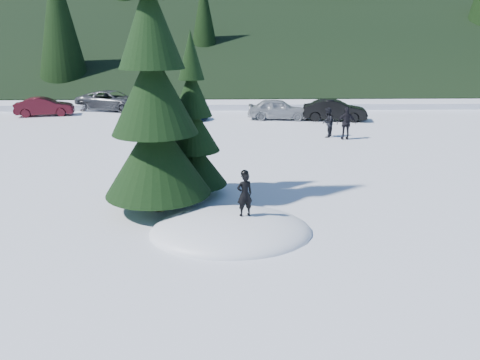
{
  "coord_description": "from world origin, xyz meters",
  "views": [
    {
      "loc": [
        -0.1,
        -11.89,
        5.16
      ],
      "look_at": [
        0.28,
        1.3,
        1.1
      ],
      "focal_mm": 35.0,
      "sensor_mm": 36.0,
      "label": 1
    }
  ],
  "objects_px": {
    "spruce_short": "(193,134)",
    "car_5": "(335,110)",
    "spruce_tall": "(154,103)",
    "child_skier": "(245,194)",
    "car_4": "(278,109)",
    "car_1": "(45,107)",
    "car_2": "(112,101)",
    "car_3": "(173,109)",
    "adult_0": "(327,122)",
    "adult_1": "(346,123)"
  },
  "relations": [
    {
      "from": "car_2",
      "to": "spruce_short",
      "type": "bearing_deg",
      "value": -141.21
    },
    {
      "from": "adult_0",
      "to": "adult_1",
      "type": "height_order",
      "value": "adult_1"
    },
    {
      "from": "child_skier",
      "to": "car_1",
      "type": "bearing_deg",
      "value": -77.97
    },
    {
      "from": "car_3",
      "to": "car_2",
      "type": "bearing_deg",
      "value": 58.73
    },
    {
      "from": "car_5",
      "to": "adult_0",
      "type": "bearing_deg",
      "value": 173.15
    },
    {
      "from": "spruce_tall",
      "to": "car_4",
      "type": "relative_size",
      "value": 2.21
    },
    {
      "from": "car_3",
      "to": "car_5",
      "type": "distance_m",
      "value": 10.35
    },
    {
      "from": "adult_1",
      "to": "car_3",
      "type": "bearing_deg",
      "value": -31.0
    },
    {
      "from": "car_1",
      "to": "car_4",
      "type": "xyz_separation_m",
      "value": [
        15.64,
        -1.87,
        0.04
      ]
    },
    {
      "from": "car_3",
      "to": "spruce_short",
      "type": "bearing_deg",
      "value": -162.51
    },
    {
      "from": "spruce_tall",
      "to": "car_5",
      "type": "bearing_deg",
      "value": 60.47
    },
    {
      "from": "spruce_tall",
      "to": "car_5",
      "type": "height_order",
      "value": "spruce_tall"
    },
    {
      "from": "child_skier",
      "to": "car_1",
      "type": "height_order",
      "value": "child_skier"
    },
    {
      "from": "adult_0",
      "to": "car_2",
      "type": "distance_m",
      "value": 16.86
    },
    {
      "from": "spruce_tall",
      "to": "car_4",
      "type": "xyz_separation_m",
      "value": [
        5.44,
        16.46,
        -2.66
      ]
    },
    {
      "from": "adult_0",
      "to": "car_4",
      "type": "xyz_separation_m",
      "value": [
        -2.03,
        5.68,
        -0.12
      ]
    },
    {
      "from": "car_3",
      "to": "car_5",
      "type": "relative_size",
      "value": 1.13
    },
    {
      "from": "adult_1",
      "to": "car_2",
      "type": "distance_m",
      "value": 17.91
    },
    {
      "from": "car_5",
      "to": "car_4",
      "type": "bearing_deg",
      "value": 90.92
    },
    {
      "from": "spruce_short",
      "to": "car_2",
      "type": "relative_size",
      "value": 1.05
    },
    {
      "from": "adult_0",
      "to": "spruce_short",
      "type": "bearing_deg",
      "value": -9.07
    },
    {
      "from": "adult_0",
      "to": "car_5",
      "type": "bearing_deg",
      "value": -171.24
    },
    {
      "from": "car_1",
      "to": "car_4",
      "type": "relative_size",
      "value": 0.97
    },
    {
      "from": "adult_1",
      "to": "car_4",
      "type": "xyz_separation_m",
      "value": [
        -2.88,
        6.31,
        -0.18
      ]
    },
    {
      "from": "spruce_short",
      "to": "car_3",
      "type": "height_order",
      "value": "spruce_short"
    },
    {
      "from": "child_skier",
      "to": "car_2",
      "type": "height_order",
      "value": "child_skier"
    },
    {
      "from": "adult_0",
      "to": "adult_1",
      "type": "xyz_separation_m",
      "value": [
        0.85,
        -0.63,
        0.06
      ]
    },
    {
      "from": "car_3",
      "to": "car_4",
      "type": "relative_size",
      "value": 1.17
    },
    {
      "from": "car_1",
      "to": "car_3",
      "type": "height_order",
      "value": "car_3"
    },
    {
      "from": "spruce_tall",
      "to": "car_3",
      "type": "height_order",
      "value": "spruce_tall"
    },
    {
      "from": "spruce_short",
      "to": "child_skier",
      "type": "relative_size",
      "value": 4.4
    },
    {
      "from": "adult_1",
      "to": "car_5",
      "type": "relative_size",
      "value": 0.42
    },
    {
      "from": "spruce_tall",
      "to": "car_3",
      "type": "bearing_deg",
      "value": 94.56
    },
    {
      "from": "child_skier",
      "to": "car_4",
      "type": "relative_size",
      "value": 0.31
    },
    {
      "from": "child_skier",
      "to": "spruce_tall",
      "type": "bearing_deg",
      "value": -55.07
    },
    {
      "from": "spruce_tall",
      "to": "child_skier",
      "type": "relative_size",
      "value": 7.05
    },
    {
      "from": "car_2",
      "to": "car_3",
      "type": "distance_m",
      "value": 6.37
    },
    {
      "from": "spruce_tall",
      "to": "adult_1",
      "type": "relative_size",
      "value": 5.09
    },
    {
      "from": "spruce_short",
      "to": "child_skier",
      "type": "distance_m",
      "value": 3.69
    },
    {
      "from": "spruce_short",
      "to": "car_5",
      "type": "xyz_separation_m",
      "value": [
        8.01,
        14.5,
        -1.44
      ]
    },
    {
      "from": "child_skier",
      "to": "adult_1",
      "type": "xyz_separation_m",
      "value": [
        5.74,
        11.94,
        -0.25
      ]
    },
    {
      "from": "spruce_short",
      "to": "car_3",
      "type": "xyz_separation_m",
      "value": [
        -2.32,
        15.16,
        -1.44
      ]
    },
    {
      "from": "car_5",
      "to": "spruce_tall",
      "type": "bearing_deg",
      "value": 160.36
    },
    {
      "from": "car_2",
      "to": "car_3",
      "type": "height_order",
      "value": "car_2"
    },
    {
      "from": "spruce_short",
      "to": "car_5",
      "type": "bearing_deg",
      "value": 61.1
    },
    {
      "from": "spruce_tall",
      "to": "spruce_short",
      "type": "xyz_separation_m",
      "value": [
        1.0,
        1.4,
        -1.22
      ]
    },
    {
      "from": "spruce_short",
      "to": "car_2",
      "type": "xyz_separation_m",
      "value": [
        -7.2,
        19.26,
        -1.39
      ]
    },
    {
      "from": "spruce_short",
      "to": "child_skier",
      "type": "height_order",
      "value": "spruce_short"
    },
    {
      "from": "spruce_short",
      "to": "car_4",
      "type": "xyz_separation_m",
      "value": [
        4.44,
        15.06,
        -1.44
      ]
    },
    {
      "from": "spruce_short",
      "to": "car_5",
      "type": "height_order",
      "value": "spruce_short"
    }
  ]
}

